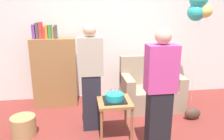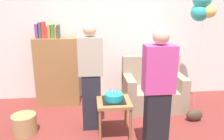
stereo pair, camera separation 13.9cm
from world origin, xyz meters
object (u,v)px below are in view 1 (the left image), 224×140
at_px(person_holding_cake, 160,95).
at_px(couch, 151,89).
at_px(handbag, 192,114).
at_px(side_table, 114,106).
at_px(bookshelf, 54,71).
at_px(balloon_bunch, 199,6).
at_px(wicker_basket, 24,126).
at_px(person_blowing_candles, 91,78).
at_px(birthday_cake, 115,97).

bearing_deg(person_holding_cake, couch, -107.83).
bearing_deg(handbag, side_table, -166.79).
bearing_deg(couch, person_holding_cake, -104.21).
distance_m(bookshelf, person_holding_cake, 2.29).
relative_size(side_table, balloon_bunch, 0.27).
distance_m(wicker_basket, handbag, 2.73).
xyz_separation_m(bookshelf, side_table, (0.95, -1.29, -0.20)).
xyz_separation_m(bookshelf, balloon_bunch, (2.59, -0.37, 1.17)).
distance_m(side_table, person_blowing_candles, 0.55).
relative_size(couch, handbag, 3.93).
xyz_separation_m(side_table, wicker_basket, (-1.33, 0.21, -0.33)).
distance_m(side_table, handbag, 1.48).
bearing_deg(birthday_cake, side_table, -109.04).
distance_m(couch, balloon_bunch, 1.71).
xyz_separation_m(couch, person_holding_cake, (-0.36, -1.44, 0.49)).
distance_m(bookshelf, person_blowing_candles, 1.20).
distance_m(couch, person_blowing_candles, 1.41).
relative_size(wicker_basket, balloon_bunch, 0.17).
distance_m(wicker_basket, balloon_bunch, 3.49).
relative_size(handbag, balloon_bunch, 0.13).
xyz_separation_m(side_table, balloon_bunch, (1.64, 0.92, 1.37)).
relative_size(bookshelf, birthday_cake, 4.97).
relative_size(person_blowing_candles, wicker_basket, 4.53).
relative_size(bookshelf, handbag, 5.68).
xyz_separation_m(person_blowing_candles, balloon_bunch, (1.95, 0.63, 1.02)).
height_order(couch, wicker_basket, couch).
bearing_deg(balloon_bunch, birthday_cake, -150.74).
relative_size(couch, birthday_cake, 3.44).
xyz_separation_m(person_holding_cake, wicker_basket, (-1.80, 0.71, -0.68)).
height_order(bookshelf, balloon_bunch, balloon_bunch).
xyz_separation_m(bookshelf, wicker_basket, (-0.38, -1.07, -0.53)).
distance_m(person_holding_cake, handbag, 1.44).
height_order(side_table, person_holding_cake, person_holding_cake).
height_order(person_blowing_candles, person_holding_cake, same).
distance_m(birthday_cake, balloon_bunch, 2.25).
distance_m(bookshelf, side_table, 1.61).
height_order(side_table, wicker_basket, side_table).
height_order(birthday_cake, balloon_bunch, balloon_bunch).
xyz_separation_m(couch, birthday_cake, (-0.84, -0.94, 0.28)).
distance_m(side_table, balloon_bunch, 2.32).
distance_m(side_table, birthday_cake, 0.14).
bearing_deg(person_holding_cake, birthday_cake, -50.15).
bearing_deg(person_holding_cake, wicker_basket, -25.20).
height_order(birthday_cake, handbag, birthday_cake).
height_order(wicker_basket, balloon_bunch, balloon_bunch).
bearing_deg(person_blowing_candles, balloon_bunch, 4.59).
distance_m(birthday_cake, person_blowing_candles, 0.48).
bearing_deg(wicker_basket, birthday_cake, -9.10).
height_order(couch, bookshelf, bookshelf).
height_order(couch, handbag, couch).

